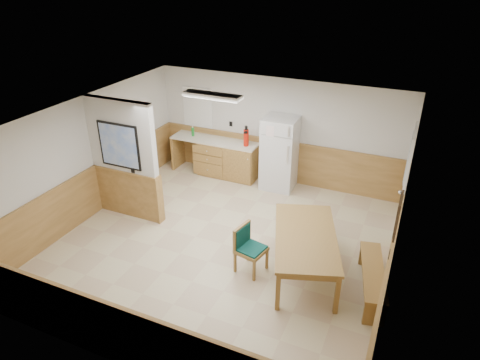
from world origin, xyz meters
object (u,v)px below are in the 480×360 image
at_px(refrigerator, 280,153).
at_px(dining_chair, 247,245).
at_px(dining_bench, 373,275).
at_px(fire_extinguisher, 246,137).
at_px(soap_bottle, 193,132).
at_px(dining_table, 306,240).

distance_m(refrigerator, dining_chair, 3.16).
height_order(refrigerator, dining_bench, refrigerator).
height_order(dining_bench, dining_chair, dining_chair).
bearing_deg(fire_extinguisher, dining_chair, -52.23).
height_order(refrigerator, fire_extinguisher, refrigerator).
bearing_deg(refrigerator, soap_bottle, 176.65).
bearing_deg(dining_bench, fire_extinguisher, 127.97).
height_order(fire_extinguisher, soap_bottle, fire_extinguisher).
height_order(dining_bench, fire_extinguisher, fire_extinguisher).
xyz_separation_m(dining_chair, soap_bottle, (-2.81, 3.16, 0.51)).
xyz_separation_m(refrigerator, fire_extinguisher, (-0.84, 0.02, 0.26)).
height_order(refrigerator, dining_table, refrigerator).
relative_size(dining_bench, fire_extinguisher, 3.20).
distance_m(refrigerator, fire_extinguisher, 0.88).
relative_size(refrigerator, soap_bottle, 7.81).
distance_m(fire_extinguisher, soap_bottle, 1.46).
relative_size(refrigerator, dining_chair, 2.01).
xyz_separation_m(fire_extinguisher, soap_bottle, (-1.46, 0.05, -0.11)).
bearing_deg(refrigerator, fire_extinguisher, 177.21).
relative_size(refrigerator, dining_table, 0.77).
xyz_separation_m(dining_table, fire_extinguisher, (-2.28, 2.80, 0.45)).
xyz_separation_m(dining_table, soap_bottle, (-3.74, 2.85, 0.35)).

